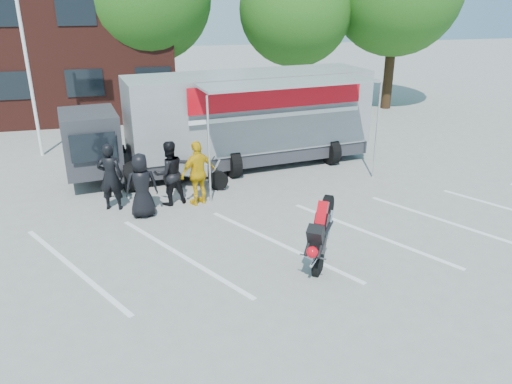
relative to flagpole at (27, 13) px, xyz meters
name	(u,v)px	position (x,y,z in m)	size (l,w,h in m)	color
ground	(284,265)	(6.24, -10.00, -5.05)	(100.00, 100.00, 0.00)	gray
parking_bay_lines	(272,245)	(6.24, -9.00, -5.05)	(18.00, 5.00, 0.01)	white
flagpole	(27,13)	(0.00, 0.00, 0.00)	(1.61, 0.12, 8.00)	white
tree_mid	(296,10)	(11.24, 5.00, -0.11)	(5.44, 5.44, 7.68)	#382314
transporter_truck	(237,166)	(6.62, -3.01, -5.05)	(10.12, 4.88, 3.22)	gray
parked_motorcycle	(196,189)	(4.94, -4.82, -5.05)	(0.70, 2.09, 1.10)	silver
stunt_bike_rider	(324,262)	(7.18, -10.07, -5.05)	(0.72, 1.53, 1.80)	black
spectator_leather_a	(142,186)	(3.29, -6.53, -4.16)	(0.87, 0.57, 1.78)	black
spectator_leather_b	(111,177)	(2.47, -5.81, -4.09)	(0.70, 0.46, 1.92)	black
spectator_leather_c	(169,173)	(4.08, -5.82, -4.12)	(0.91, 0.71, 1.87)	black
spectator_hivis	(198,173)	(4.89, -6.02, -4.11)	(1.10, 0.46, 1.88)	#EEB60C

